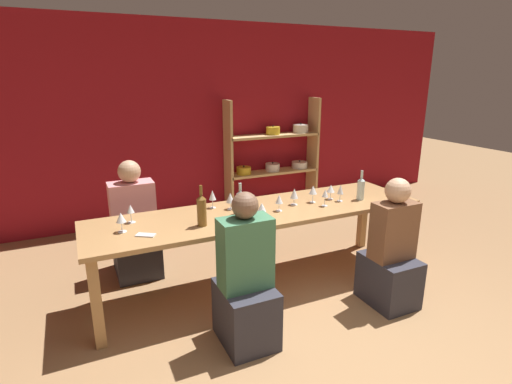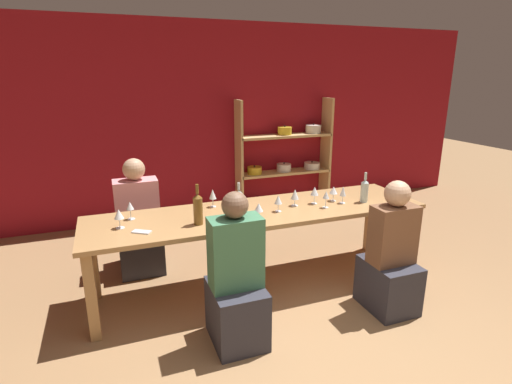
{
  "view_description": "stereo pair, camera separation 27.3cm",
  "coord_description": "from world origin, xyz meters",
  "px_view_note": "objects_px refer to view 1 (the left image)",
  "views": [
    {
      "loc": [
        -1.56,
        -1.61,
        2.0
      ],
      "look_at": [
        -0.03,
        1.66,
        0.93
      ],
      "focal_mm": 28.0,
      "sensor_mm": 36.0,
      "label": 1
    },
    {
      "loc": [
        -1.3,
        -1.72,
        2.0
      ],
      "look_at": [
        -0.03,
        1.66,
        0.93
      ],
      "focal_mm": 28.0,
      "sensor_mm": 36.0,
      "label": 2
    }
  ],
  "objects_px": {
    "shelf_unit": "(273,165)",
    "person_near_a": "(246,289)",
    "dining_table": "(260,218)",
    "wine_glass_red_g": "(212,196)",
    "person_near_b": "(391,258)",
    "wine_bottle_dark": "(202,210)",
    "wine_glass_red_c": "(340,190)",
    "wine_glass_red_a": "(294,194)",
    "person_far_a": "(135,233)",
    "wine_glass_red_d": "(313,190)",
    "wine_glass_white_a": "(230,198)",
    "wine_glass_empty_a": "(130,210)",
    "wine_glass_red_h": "(331,189)",
    "wine_glass_red_f": "(262,208)",
    "cell_phone": "(146,235)",
    "wine_bottle_amber": "(240,201)",
    "wine_glass_red_b": "(121,218)",
    "wine_bottle_green": "(361,188)",
    "wine_glass_red_e": "(325,194)",
    "wine_glass_empty_b": "(279,199)"
  },
  "relations": [
    {
      "from": "shelf_unit",
      "to": "person_near_a",
      "type": "height_order",
      "value": "shelf_unit"
    },
    {
      "from": "dining_table",
      "to": "wine_glass_red_g",
      "type": "bearing_deg",
      "value": 146.75
    },
    {
      "from": "dining_table",
      "to": "person_near_b",
      "type": "xyz_separation_m",
      "value": [
        0.92,
        -0.76,
        -0.27
      ]
    },
    {
      "from": "wine_bottle_dark",
      "to": "wine_glass_red_c",
      "type": "xyz_separation_m",
      "value": [
        1.45,
        0.06,
        -0.02
      ]
    },
    {
      "from": "wine_glass_red_a",
      "to": "person_far_a",
      "type": "distance_m",
      "value": 1.68
    },
    {
      "from": "wine_glass_red_d",
      "to": "wine_glass_white_a",
      "type": "relative_size",
      "value": 1.07
    },
    {
      "from": "wine_glass_red_d",
      "to": "wine_glass_empty_a",
      "type": "bearing_deg",
      "value": 174.1
    },
    {
      "from": "wine_glass_red_c",
      "to": "wine_glass_red_h",
      "type": "bearing_deg",
      "value": 116.49
    },
    {
      "from": "wine_glass_red_f",
      "to": "wine_glass_white_a",
      "type": "xyz_separation_m",
      "value": [
        -0.14,
        0.38,
        -0.0
      ]
    },
    {
      "from": "wine_glass_red_g",
      "to": "cell_phone",
      "type": "distance_m",
      "value": 0.83
    },
    {
      "from": "wine_glass_red_a",
      "to": "wine_bottle_amber",
      "type": "bearing_deg",
      "value": -178.57
    },
    {
      "from": "wine_bottle_dark",
      "to": "wine_glass_red_c",
      "type": "distance_m",
      "value": 1.45
    },
    {
      "from": "dining_table",
      "to": "wine_glass_red_a",
      "type": "distance_m",
      "value": 0.41
    },
    {
      "from": "wine_glass_red_b",
      "to": "person_near_b",
      "type": "height_order",
      "value": "person_near_b"
    },
    {
      "from": "wine_glass_red_f",
      "to": "person_far_a",
      "type": "bearing_deg",
      "value": 132.75
    },
    {
      "from": "wine_glass_red_b",
      "to": "cell_phone",
      "type": "distance_m",
      "value": 0.25
    },
    {
      "from": "wine_bottle_green",
      "to": "person_near_b",
      "type": "xyz_separation_m",
      "value": [
        -0.15,
        -0.64,
        -0.47
      ]
    },
    {
      "from": "shelf_unit",
      "to": "dining_table",
      "type": "height_order",
      "value": "shelf_unit"
    },
    {
      "from": "wine_glass_empty_a",
      "to": "wine_glass_red_h",
      "type": "relative_size",
      "value": 1.07
    },
    {
      "from": "person_near_a",
      "to": "wine_glass_red_d",
      "type": "bearing_deg",
      "value": 34.77
    },
    {
      "from": "wine_glass_red_d",
      "to": "cell_phone",
      "type": "height_order",
      "value": "wine_glass_red_d"
    },
    {
      "from": "cell_phone",
      "to": "person_far_a",
      "type": "xyz_separation_m",
      "value": [
        0.04,
        0.96,
        -0.35
      ]
    },
    {
      "from": "person_far_a",
      "to": "wine_glass_red_f",
      "type": "bearing_deg",
      "value": 132.75
    },
    {
      "from": "person_near_b",
      "to": "wine_glass_empty_a",
      "type": "bearing_deg",
      "value": 155.49
    },
    {
      "from": "wine_glass_empty_a",
      "to": "wine_glass_red_e",
      "type": "xyz_separation_m",
      "value": [
        1.75,
        -0.32,
        0.0
      ]
    },
    {
      "from": "wine_bottle_amber",
      "to": "wine_glass_red_d",
      "type": "distance_m",
      "value": 0.78
    },
    {
      "from": "wine_glass_empty_a",
      "to": "person_near_b",
      "type": "relative_size",
      "value": 0.14
    },
    {
      "from": "dining_table",
      "to": "wine_glass_red_c",
      "type": "height_order",
      "value": "wine_glass_red_c"
    },
    {
      "from": "wine_bottle_dark",
      "to": "person_near_b",
      "type": "bearing_deg",
      "value": -21.83
    },
    {
      "from": "wine_glass_red_a",
      "to": "person_far_a",
      "type": "height_order",
      "value": "person_far_a"
    },
    {
      "from": "wine_glass_red_d",
      "to": "person_near_a",
      "type": "xyz_separation_m",
      "value": [
        -1.04,
        -0.72,
        -0.46
      ]
    },
    {
      "from": "cell_phone",
      "to": "wine_glass_red_a",
      "type": "bearing_deg",
      "value": 6.97
    },
    {
      "from": "wine_glass_red_a",
      "to": "wine_glass_red_b",
      "type": "bearing_deg",
      "value": -179.31
    },
    {
      "from": "wine_glass_red_f",
      "to": "person_far_a",
      "type": "xyz_separation_m",
      "value": [
        -0.95,
        1.02,
        -0.46
      ]
    },
    {
      "from": "shelf_unit",
      "to": "wine_glass_empty_b",
      "type": "relative_size",
      "value": 10.54
    },
    {
      "from": "person_near_a",
      "to": "shelf_unit",
      "type": "bearing_deg",
      "value": 59.02
    },
    {
      "from": "dining_table",
      "to": "person_far_a",
      "type": "distance_m",
      "value": 1.34
    },
    {
      "from": "wine_glass_red_d",
      "to": "person_near_a",
      "type": "relative_size",
      "value": 0.14
    },
    {
      "from": "wine_glass_red_d",
      "to": "wine_glass_white_a",
      "type": "xyz_separation_m",
      "value": [
        -0.82,
        0.15,
        -0.02
      ]
    },
    {
      "from": "dining_table",
      "to": "wine_glass_red_e",
      "type": "distance_m",
      "value": 0.66
    },
    {
      "from": "wine_glass_empty_b",
      "to": "cell_phone",
      "type": "height_order",
      "value": "wine_glass_empty_b"
    },
    {
      "from": "dining_table",
      "to": "person_far_a",
      "type": "relative_size",
      "value": 2.65
    },
    {
      "from": "wine_glass_red_g",
      "to": "cell_phone",
      "type": "height_order",
      "value": "wine_glass_red_g"
    },
    {
      "from": "wine_glass_empty_b",
      "to": "wine_glass_white_a",
      "type": "height_order",
      "value": "wine_glass_white_a"
    },
    {
      "from": "wine_glass_red_b",
      "to": "wine_glass_red_f",
      "type": "relative_size",
      "value": 1.06
    },
    {
      "from": "wine_glass_red_a",
      "to": "wine_glass_empty_b",
      "type": "relative_size",
      "value": 1.06
    },
    {
      "from": "wine_glass_red_h",
      "to": "wine_glass_empty_b",
      "type": "bearing_deg",
      "value": -171.1
    },
    {
      "from": "wine_glass_red_d",
      "to": "wine_glass_red_e",
      "type": "height_order",
      "value": "wine_glass_red_d"
    },
    {
      "from": "wine_bottle_green",
      "to": "person_near_a",
      "type": "relative_size",
      "value": 0.25
    },
    {
      "from": "shelf_unit",
      "to": "wine_bottle_amber",
      "type": "bearing_deg",
      "value": -124.26
    }
  ]
}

